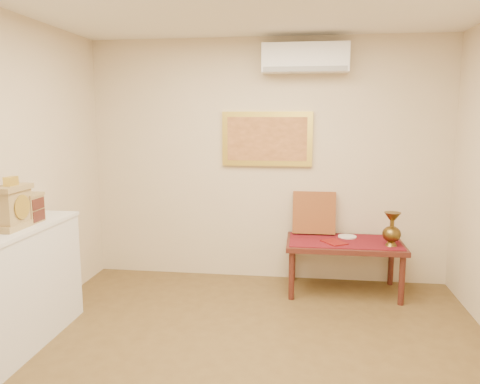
% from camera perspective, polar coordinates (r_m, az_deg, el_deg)
% --- Properties ---
extents(floor, '(4.50, 4.50, 0.00)m').
position_cam_1_polar(floor, '(3.53, 0.07, -22.33)').
color(floor, brown).
rests_on(floor, ground).
extents(wall_back, '(4.00, 0.02, 2.70)m').
position_cam_1_polar(wall_back, '(5.27, 3.31, 3.78)').
color(wall_back, beige).
rests_on(wall_back, ground).
extents(table_cloth, '(1.14, 0.59, 0.01)m').
position_cam_1_polar(table_cloth, '(5.05, 12.61, -5.85)').
color(table_cloth, maroon).
rests_on(table_cloth, low_table).
extents(brass_urn_tall, '(0.19, 0.19, 0.42)m').
position_cam_1_polar(brass_urn_tall, '(4.94, 18.04, -3.89)').
color(brass_urn_tall, brown).
rests_on(brass_urn_tall, table_cloth).
extents(plate, '(0.20, 0.20, 0.01)m').
position_cam_1_polar(plate, '(5.20, 12.95, -5.31)').
color(plate, silver).
rests_on(plate, table_cloth).
extents(menu, '(0.29, 0.31, 0.01)m').
position_cam_1_polar(menu, '(4.94, 11.40, -6.02)').
color(menu, maroon).
rests_on(menu, table_cloth).
extents(cushion, '(0.47, 0.19, 0.48)m').
position_cam_1_polar(cushion, '(5.25, 9.01, -2.51)').
color(cushion, maroon).
rests_on(cushion, table_cloth).
extents(mantel_clock, '(0.17, 0.36, 0.41)m').
position_cam_1_polar(mantel_clock, '(4.02, -25.92, -1.62)').
color(mantel_clock, tan).
rests_on(mantel_clock, display_ledge).
extents(wooden_chest, '(0.16, 0.21, 0.24)m').
position_cam_1_polar(wooden_chest, '(4.21, -24.23, -1.78)').
color(wooden_chest, tan).
rests_on(wooden_chest, display_ledge).
extents(low_table, '(1.20, 0.70, 0.55)m').
position_cam_1_polar(low_table, '(5.07, 12.59, -6.61)').
color(low_table, '#4C1E17').
rests_on(low_table, floor).
extents(painting, '(1.00, 0.06, 0.60)m').
position_cam_1_polar(painting, '(5.23, 3.32, 6.48)').
color(painting, gold).
rests_on(painting, wall_back).
extents(ac_unit, '(0.90, 0.25, 0.30)m').
position_cam_1_polar(ac_unit, '(5.14, 7.94, 15.85)').
color(ac_unit, white).
rests_on(ac_unit, wall_back).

